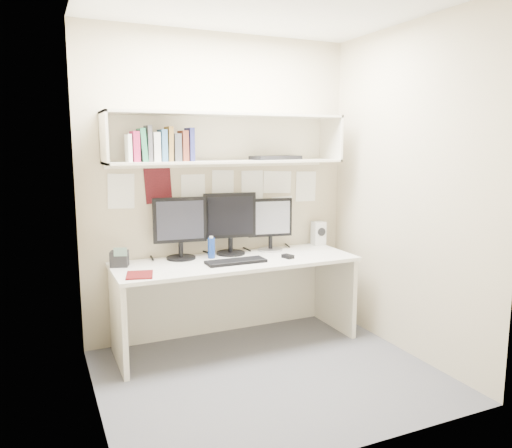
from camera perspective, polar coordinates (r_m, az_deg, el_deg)
name	(u,v)px	position (r m, az deg, el deg)	size (l,w,h in m)	color
floor	(269,375)	(3.82, 1.55, -16.89)	(2.40, 2.00, 0.01)	#4D4D53
ceiling	(271,0)	(3.55, 1.75, 24.23)	(2.40, 2.00, 0.01)	silver
wall_back	(221,187)	(4.37, -4.08, 4.19)	(2.40, 0.02, 2.60)	#B8AB8C
wall_front	(355,218)	(2.59, 11.28, 0.65)	(2.40, 0.02, 2.60)	#B8AB8C
wall_left	(88,208)	(3.13, -18.60, 1.77)	(0.02, 2.00, 2.60)	#B8AB8C
wall_right	(407,192)	(4.11, 16.91, 3.52)	(0.02, 2.00, 2.60)	#B8AB8C
desk	(236,302)	(4.23, -2.28, -8.88)	(2.00, 0.70, 0.73)	silver
overhead_hutch	(226,138)	(4.22, -3.48, 9.74)	(2.00, 0.38, 0.40)	silver
pinned_papers	(221,193)	(4.37, -4.04, 3.54)	(1.92, 0.01, 0.48)	white
monitor_left	(180,226)	(4.16, -8.68, -0.23)	(0.44, 0.24, 0.51)	black
monitor_center	(230,222)	(4.29, -2.99, 0.27)	(0.46, 0.25, 0.53)	black
monitor_right	(270,222)	(4.45, 1.62, 0.21)	(0.40, 0.22, 0.47)	#A5A5AA
keyboard	(236,262)	(4.01, -2.31, -4.31)	(0.48, 0.17, 0.02)	black
mouse	(288,256)	(4.19, 3.66, -3.71)	(0.06, 0.10, 0.03)	black
speaker	(318,233)	(4.74, 7.14, -1.05)	(0.12, 0.13, 0.22)	silver
blue_bottle	(211,248)	(4.18, -5.12, -2.72)	(0.06, 0.06, 0.19)	navy
maroon_notebook	(140,275)	(3.73, -13.16, -5.68)	(0.19, 0.23, 0.01)	#510E0F
desk_phone	(119,259)	(4.03, -15.34, -3.83)	(0.16, 0.15, 0.16)	black
book_stack	(161,146)	(3.97, -10.86, 8.77)	(0.51, 0.17, 0.27)	white
hutch_tray	(276,158)	(4.39, 2.28, 7.59)	(0.46, 0.18, 0.03)	black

